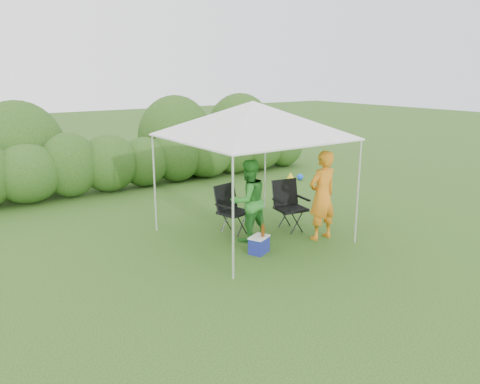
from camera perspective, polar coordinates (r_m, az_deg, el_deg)
ground at (r=9.59m, az=3.26°, el=-6.25°), size 70.00×70.00×0.00m
hedge at (r=14.40m, az=-11.62°, el=3.90°), size 12.45×1.53×1.80m
canopy at (r=9.41m, az=1.58°, el=8.82°), size 3.10×3.10×2.83m
chair_right at (r=10.32m, az=5.94°, el=-1.19°), size 0.75×0.69×1.09m
chair_left at (r=10.05m, az=-1.16°, el=-1.68°), size 0.73×0.69×1.05m
man at (r=9.71m, az=9.99°, el=-0.42°), size 0.68×0.45×1.86m
woman at (r=9.52m, az=1.04°, el=-1.03°), size 0.83×0.65×1.69m
cooler at (r=9.04m, az=2.33°, el=-6.42°), size 0.48×0.43×0.33m
bottle at (r=8.94m, az=2.81°, el=-4.60°), size 0.07×0.07×0.27m
lawn_toy at (r=15.13m, az=6.48°, el=1.90°), size 0.51×0.43×0.26m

